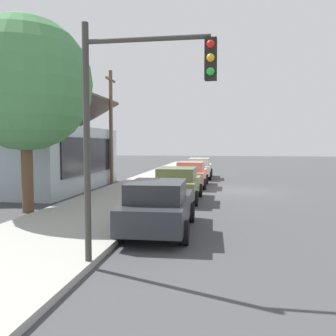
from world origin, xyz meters
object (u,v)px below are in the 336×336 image
car_coral (192,174)px  fire_hydrant_red (162,183)px  car_ivory (199,168)px  traffic_light_main (135,105)px  utility_pole_wooden (111,125)px  car_charcoal (159,206)px  shade_tree (25,84)px  car_olive (178,184)px

car_coral → fire_hydrant_red: (-2.43, 1.44, -0.32)m
car_ivory → traffic_light_main: (-20.85, -0.13, 2.68)m
utility_pole_wooden → fire_hydrant_red: utility_pole_wooden is taller
car_charcoal → car_coral: 11.73m
car_ivory → fire_hydrant_red: (-8.17, 1.53, -0.32)m
car_coral → traffic_light_main: traffic_light_main is taller
car_ivory → utility_pole_wooden: bearing=131.4°
car_coral → car_ivory: (5.74, -0.09, 0.00)m
car_ivory → traffic_light_main: traffic_light_main is taller
car_coral → traffic_light_main: (-15.11, -0.22, 2.68)m
fire_hydrant_red → car_charcoal: bearing=-170.7°
car_coral → car_ivory: size_ratio=0.97×
traffic_light_main → shade_tree: bearing=45.4°
car_coral → traffic_light_main: size_ratio=0.91×
utility_pole_wooden → fire_hydrant_red: size_ratio=10.56×
shade_tree → car_charcoal: bearing=-112.4°
car_olive → traffic_light_main: size_ratio=0.85×
car_coral → shade_tree: size_ratio=0.63×
car_charcoal → traffic_light_main: traffic_light_main is taller
traffic_light_main → car_olive: bearing=2.0°
car_charcoal → car_coral: same height
car_coral → shade_tree: bearing=149.2°
utility_pole_wooden → car_ivory: bearing=-48.0°
car_charcoal → fire_hydrant_red: bearing=7.5°
car_coral → utility_pole_wooden: (0.76, 5.44, 3.11)m
utility_pole_wooden → fire_hydrant_red: (-3.19, -4.00, -3.43)m
car_charcoal → car_ivory: size_ratio=0.94×
car_charcoal → fire_hydrant_red: (9.30, 1.53, -0.32)m
traffic_light_main → car_ivory: bearing=0.4°
car_ivory → car_coral: bearing=178.5°
car_ivory → shade_tree: shade_tree is taller
car_charcoal → car_olive: bearing=-0.0°
car_coral → shade_tree: shade_tree is taller
traffic_light_main → utility_pole_wooden: utility_pole_wooden is taller
car_olive → car_coral: 5.68m
fire_hydrant_red → shade_tree: bearing=149.4°
car_olive → car_coral: (5.68, -0.11, -0.00)m
shade_tree → fire_hydrant_red: bearing=-30.6°
traffic_light_main → utility_pole_wooden: size_ratio=0.69×
car_ivory → utility_pole_wooden: 8.07m
traffic_light_main → fire_hydrant_red: 13.14m
car_ivory → car_charcoal: bearing=179.3°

